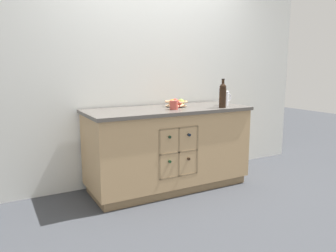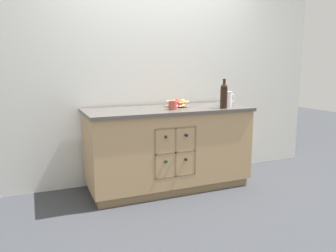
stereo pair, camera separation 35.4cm
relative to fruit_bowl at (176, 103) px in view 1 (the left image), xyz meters
The scene contains 7 objects.
ground_plane 0.94m from the fruit_bowl, 151.24° to the right, with size 14.00×14.00×0.00m, color #383A3F.
back_wall 0.50m from the fruit_bowl, 115.04° to the left, with size 4.40×0.06×2.55m, color silver.
kitchen_island 0.51m from the fruit_bowl, 150.60° to the right, with size 1.78×0.72×0.88m.
fruit_bowl is the anchor object (origin of this frame).
white_pitcher 0.57m from the fruit_bowl, 17.11° to the right, with size 0.15×0.10×0.17m.
ceramic_mug 0.25m from the fruit_bowl, 125.51° to the right, with size 0.12×0.09×0.09m.
standing_wine_bottle 0.52m from the fruit_bowl, 39.23° to the right, with size 0.08×0.08×0.31m.
Camera 1 is at (-1.68, -3.06, 1.32)m, focal length 35.00 mm.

